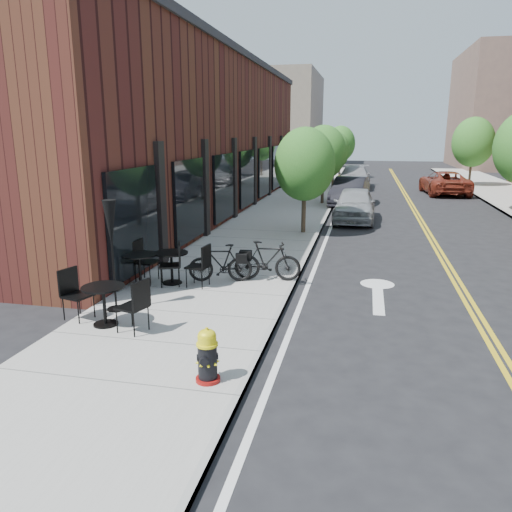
# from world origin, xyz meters

# --- Properties ---
(ground) EXTENTS (120.00, 120.00, 0.00)m
(ground) POSITION_xyz_m (0.00, 0.00, 0.00)
(ground) COLOR black
(ground) RESTS_ON ground
(sidewalk_near) EXTENTS (4.00, 70.00, 0.12)m
(sidewalk_near) POSITION_xyz_m (-2.00, 10.00, 0.06)
(sidewalk_near) COLOR #9E9B93
(sidewalk_near) RESTS_ON ground
(building_near) EXTENTS (5.00, 28.00, 7.00)m
(building_near) POSITION_xyz_m (-6.50, 14.00, 3.50)
(building_near) COLOR #3F1714
(building_near) RESTS_ON ground
(bg_building_left) EXTENTS (8.00, 14.00, 10.00)m
(bg_building_left) POSITION_xyz_m (-8.00, 48.00, 5.00)
(bg_building_left) COLOR #726656
(bg_building_left) RESTS_ON ground
(bg_building_right) EXTENTS (10.00, 16.00, 12.00)m
(bg_building_right) POSITION_xyz_m (16.00, 50.00, 6.00)
(bg_building_right) COLOR brown
(bg_building_right) RESTS_ON ground
(tree_near_a) EXTENTS (2.20, 2.20, 3.81)m
(tree_near_a) POSITION_xyz_m (-0.60, 9.00, 2.60)
(tree_near_a) COLOR #382B1E
(tree_near_a) RESTS_ON sidewalk_near
(tree_near_b) EXTENTS (2.30, 2.30, 3.98)m
(tree_near_b) POSITION_xyz_m (-0.60, 17.00, 2.71)
(tree_near_b) COLOR #382B1E
(tree_near_b) RESTS_ON sidewalk_near
(tree_near_c) EXTENTS (2.10, 2.10, 3.67)m
(tree_near_c) POSITION_xyz_m (-0.60, 25.00, 2.53)
(tree_near_c) COLOR #382B1E
(tree_near_c) RESTS_ON sidewalk_near
(tree_near_d) EXTENTS (2.40, 2.40, 4.11)m
(tree_near_d) POSITION_xyz_m (-0.60, 33.00, 2.79)
(tree_near_d) COLOR #382B1E
(tree_near_d) RESTS_ON sidewalk_near
(tree_far_c) EXTENTS (2.80, 2.80, 4.62)m
(tree_far_c) POSITION_xyz_m (8.60, 28.00, 3.06)
(tree_far_c) COLOR #382B1E
(tree_far_c) RESTS_ON sidewalk_far
(fire_hydrant) EXTENTS (0.48, 0.48, 0.85)m
(fire_hydrant) POSITION_xyz_m (-0.58, -2.68, 0.52)
(fire_hydrant) COLOR maroon
(fire_hydrant) RESTS_ON sidewalk_near
(bicycle_left) EXTENTS (1.64, 0.79, 0.95)m
(bicycle_left) POSITION_xyz_m (-1.83, 2.29, 0.59)
(bicycle_left) COLOR black
(bicycle_left) RESTS_ON sidewalk_near
(bicycle_right) EXTENTS (1.70, 0.62, 1.00)m
(bicycle_right) POSITION_xyz_m (-0.71, 2.64, 0.62)
(bicycle_right) COLOR black
(bicycle_right) RESTS_ON sidewalk_near
(bistro_set_a) EXTENTS (1.93, 1.00, 1.01)m
(bistro_set_a) POSITION_xyz_m (-3.19, -0.97, 0.63)
(bistro_set_a) COLOR black
(bistro_set_a) RESTS_ON sidewalk_near
(bistro_set_b) EXTENTS (1.97, 1.12, 1.04)m
(bistro_set_b) POSITION_xyz_m (-3.60, 1.47, 0.64)
(bistro_set_b) COLOR black
(bistro_set_b) RESTS_ON sidewalk_near
(bistro_set_c) EXTENTS (1.93, 0.91, 1.02)m
(bistro_set_c) POSITION_xyz_m (-2.95, 1.87, 0.63)
(bistro_set_c) COLOR black
(bistro_set_c) RESTS_ON sidewalk_near
(patio_umbrella) EXTENTS (0.37, 0.37, 2.31)m
(patio_umbrella) POSITION_xyz_m (-3.39, -0.16, 1.78)
(patio_umbrella) COLOR black
(patio_umbrella) RESTS_ON sidewalk_near
(parked_car_a) EXTENTS (1.77, 4.26, 1.44)m
(parked_car_a) POSITION_xyz_m (1.16, 12.46, 0.72)
(parked_car_a) COLOR #989CA0
(parked_car_a) RESTS_ON ground
(parked_car_b) EXTENTS (2.03, 4.60, 1.47)m
(parked_car_b) POSITION_xyz_m (0.80, 17.19, 0.73)
(parked_car_b) COLOR black
(parked_car_b) RESTS_ON ground
(parked_car_c) EXTENTS (2.27, 5.25, 1.51)m
(parked_car_c) POSITION_xyz_m (0.80, 25.60, 0.75)
(parked_car_c) COLOR #9D9DA2
(parked_car_c) RESTS_ON ground
(parked_car_far) EXTENTS (2.76, 5.30, 1.42)m
(parked_car_far) POSITION_xyz_m (6.30, 23.31, 0.71)
(parked_car_far) COLOR maroon
(parked_car_far) RESTS_ON ground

